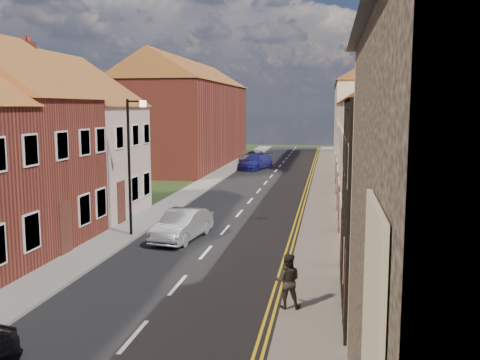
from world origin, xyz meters
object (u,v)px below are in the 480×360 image
object	(u,v)px
lamppost	(131,158)
car_mid	(182,225)
pedestrian_right	(288,281)
car_distant	(253,156)
car_far	(255,162)

from	to	relation	value
lamppost	car_mid	world-z (taller)	lamppost
pedestrian_right	car_distant	bearing A→B (deg)	-84.00
car_distant	pedestrian_right	size ratio (longest dim) A/B	2.84
pedestrian_right	car_mid	bearing A→B (deg)	-58.94
lamppost	car_far	bearing A→B (deg)	86.18
lamppost	pedestrian_right	size ratio (longest dim) A/B	3.81
car_distant	pedestrian_right	distance (m)	41.50
pedestrian_right	car_far	bearing A→B (deg)	-84.17
lamppost	car_distant	xyz separation A→B (m)	(0.61, 33.28, -2.92)
lamppost	pedestrian_right	distance (m)	11.03
lamppost	car_mid	bearing A→B (deg)	-2.76
car_mid	car_distant	size ratio (longest dim) A/B	0.90
car_far	pedestrian_right	bearing A→B (deg)	-63.64
lamppost	car_far	size ratio (longest dim) A/B	1.25
car_distant	lamppost	bearing A→B (deg)	-82.01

